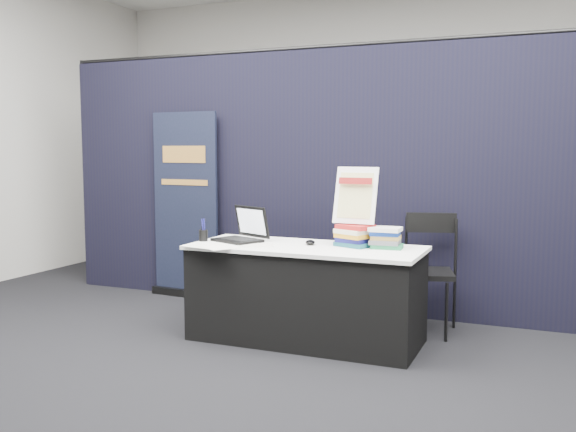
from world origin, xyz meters
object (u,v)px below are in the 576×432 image
at_px(book_stack_short, 386,238).
at_px(info_sign, 356,196).
at_px(display_table, 306,293).
at_px(pullup_banner, 186,216).
at_px(book_stack_tall, 354,235).
at_px(stacking_chair, 426,267).
at_px(laptop, 240,233).

bearing_deg(book_stack_short, info_sign, 176.24).
distance_m(display_table, info_sign, 0.85).
relative_size(display_table, pullup_banner, 0.97).
distance_m(display_table, pullup_banner, 1.97).
height_order(book_stack_tall, stacking_chair, stacking_chair).
height_order(laptop, pullup_banner, pullup_banner).
bearing_deg(display_table, stacking_chair, 38.47).
bearing_deg(book_stack_tall, laptop, -175.92).
bearing_deg(stacking_chair, pullup_banner, 157.41).
xyz_separation_m(laptop, pullup_banner, (-1.07, 0.90, 0.01)).
height_order(laptop, book_stack_tall, laptop).
bearing_deg(info_sign, stacking_chair, 49.13).
distance_m(book_stack_tall, book_stack_short, 0.25).
relative_size(display_table, stacking_chair, 1.87).
height_order(laptop, stacking_chair, laptop).
relative_size(laptop, pullup_banner, 0.24).
xyz_separation_m(laptop, info_sign, (0.94, 0.10, 0.32)).
distance_m(display_table, book_stack_short, 0.76).
height_order(display_table, pullup_banner, pullup_banner).
bearing_deg(stacking_chair, display_table, -157.15).
relative_size(book_stack_tall, book_stack_short, 1.30).
height_order(display_table, book_stack_short, book_stack_short).
height_order(laptop, info_sign, info_sign).
xyz_separation_m(book_stack_short, info_sign, (-0.25, 0.02, 0.31)).
height_order(info_sign, pullup_banner, pullup_banner).
bearing_deg(stacking_chair, book_stack_short, -127.89).
distance_m(book_stack_short, pullup_banner, 2.41).
bearing_deg(book_stack_tall, display_table, -161.57).
bearing_deg(stacking_chair, info_sign, -148.41).
xyz_separation_m(display_table, pullup_banner, (-1.67, 0.95, 0.45)).
xyz_separation_m(book_stack_short, pullup_banner, (-2.27, 0.82, -0.00)).
bearing_deg(pullup_banner, book_stack_tall, -18.53).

